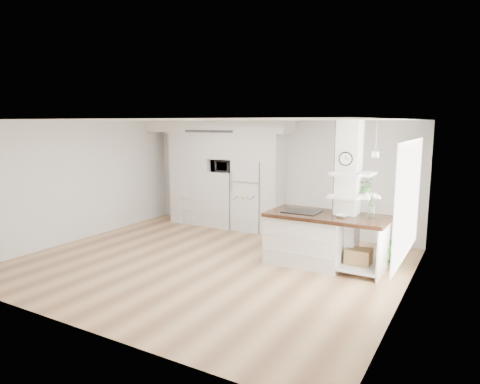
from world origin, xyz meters
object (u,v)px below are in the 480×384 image
object	(u,v)px
refrigerator	(251,195)
bookshelf	(194,212)
kitchen_island	(313,238)
floor_plant_a	(386,257)

from	to	relation	value
refrigerator	bookshelf	distance (m)	1.71
refrigerator	bookshelf	world-z (taller)	refrigerator
refrigerator	kitchen_island	distance (m)	2.86
kitchen_island	bookshelf	distance (m)	4.17
refrigerator	bookshelf	bearing A→B (deg)	-173.58
kitchen_island	bookshelf	bearing A→B (deg)	158.63
refrigerator	floor_plant_a	size ratio (longest dim) A/B	3.98
bookshelf	floor_plant_a	bearing A→B (deg)	-18.13
kitchen_island	refrigerator	bearing A→B (deg)	143.18
refrigerator	kitchen_island	bearing A→B (deg)	-36.91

